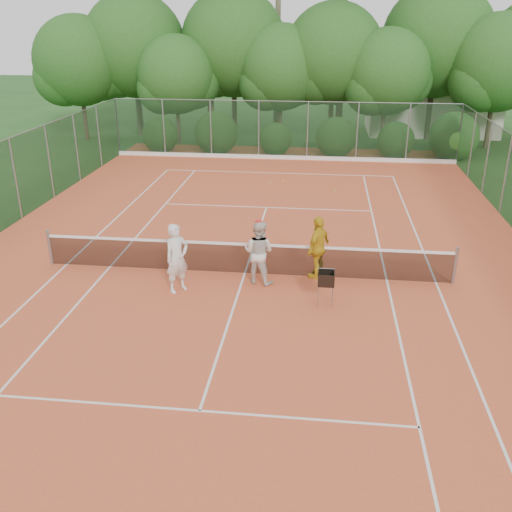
{
  "coord_description": "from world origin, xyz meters",
  "views": [
    {
      "loc": [
        2.11,
        -15.12,
        6.95
      ],
      "look_at": [
        0.48,
        -1.2,
        1.1
      ],
      "focal_mm": 40.0,
      "sensor_mm": 36.0,
      "label": 1
    }
  ],
  "objects_px": {
    "player_white": "(177,258)",
    "player_center_grp": "(259,252)",
    "player_yellow": "(318,247)",
    "ball_hopper": "(326,279)"
  },
  "relations": [
    {
      "from": "player_center_grp",
      "to": "ball_hopper",
      "type": "xyz_separation_m",
      "value": [
        1.89,
        -1.18,
        -0.18
      ]
    },
    {
      "from": "player_white",
      "to": "player_center_grp",
      "type": "bearing_deg",
      "value": -27.76
    },
    {
      "from": "player_center_grp",
      "to": "player_yellow",
      "type": "distance_m",
      "value": 1.74
    },
    {
      "from": "player_white",
      "to": "player_center_grp",
      "type": "distance_m",
      "value": 2.27
    },
    {
      "from": "player_white",
      "to": "player_center_grp",
      "type": "xyz_separation_m",
      "value": [
        2.12,
        0.8,
        -0.04
      ]
    },
    {
      "from": "player_center_grp",
      "to": "player_yellow",
      "type": "bearing_deg",
      "value": 18.32
    },
    {
      "from": "player_white",
      "to": "player_yellow",
      "type": "height_order",
      "value": "player_white"
    },
    {
      "from": "player_yellow",
      "to": "ball_hopper",
      "type": "xyz_separation_m",
      "value": [
        0.24,
        -1.73,
        -0.18
      ]
    },
    {
      "from": "player_center_grp",
      "to": "player_white",
      "type": "bearing_deg",
      "value": -159.3
    },
    {
      "from": "player_yellow",
      "to": "ball_hopper",
      "type": "height_order",
      "value": "player_yellow"
    }
  ]
}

